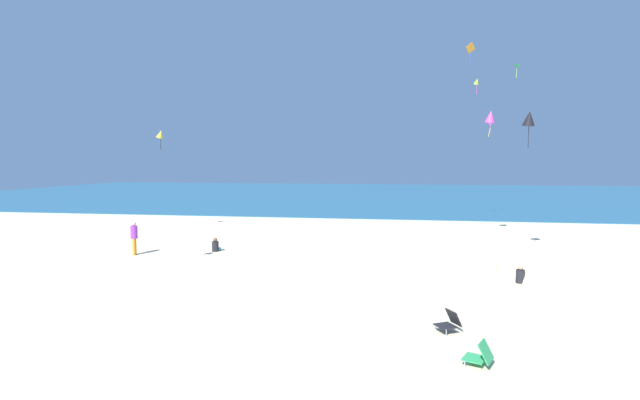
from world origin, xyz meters
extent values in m
plane|color=beige|center=(0.00, 10.00, 0.00)|extent=(120.00, 120.00, 0.00)
cube|color=#236084|center=(0.00, 57.09, 0.03)|extent=(120.00, 60.00, 0.05)
ellipsoid|color=beige|center=(12.69, 8.89, 0.00)|extent=(11.26, 7.88, 2.54)
cube|color=black|center=(4.23, 1.15, 0.19)|extent=(0.67, 0.68, 0.03)
cube|color=black|center=(4.46, 1.28, 0.40)|extent=(0.45, 0.56, 0.43)
cylinder|color=#B7B7BC|center=(4.22, 0.86, 0.09)|extent=(0.02, 0.02, 0.19)
cylinder|color=#B7B7BC|center=(3.97, 1.30, 0.09)|extent=(0.02, 0.02, 0.19)
cube|color=#2D9956|center=(4.70, -0.91, 0.14)|extent=(0.65, 0.68, 0.03)
cube|color=#2D9956|center=(4.94, -1.01, 0.36)|extent=(0.46, 0.60, 0.45)
cylinder|color=#B7B7BC|center=(4.46, -1.10, 0.07)|extent=(0.02, 0.02, 0.14)
cylinder|color=#B7B7BC|center=(4.67, -0.61, 0.07)|extent=(0.02, 0.02, 0.14)
cylinder|color=black|center=(-6.66, 11.61, 0.27)|extent=(0.37, 0.37, 0.54)
sphere|color=brown|center=(-6.66, 11.61, 0.63)|extent=(0.21, 0.21, 0.21)
cube|color=#19ADB2|center=(-6.65, 11.82, 0.08)|extent=(0.30, 0.41, 0.16)
cylinder|color=orange|center=(-10.35, 9.96, 0.43)|extent=(0.15, 0.15, 0.85)
cylinder|color=orange|center=(-10.41, 10.15, 0.43)|extent=(0.15, 0.15, 0.85)
cylinder|color=purple|center=(-10.38, 10.05, 1.17)|extent=(0.42, 0.42, 0.64)
sphere|color=beige|center=(-10.38, 10.05, 1.59)|extent=(0.23, 0.23, 0.23)
cylinder|color=black|center=(7.64, 7.27, 0.26)|extent=(0.46, 0.46, 0.52)
sphere|color=tan|center=(7.64, 7.27, 0.62)|extent=(0.21, 0.21, 0.21)
cube|color=purple|center=(7.82, 7.36, 0.08)|extent=(0.46, 0.41, 0.15)
cone|color=black|center=(9.12, 12.76, 6.86)|extent=(0.64, 0.79, 0.83)
cylinder|color=black|center=(9.12, 12.76, 5.98)|extent=(0.03, 0.04, 1.17)
cone|color=yellow|center=(-12.99, 18.05, 6.58)|extent=(0.67, 0.55, 0.63)
cylinder|color=black|center=(-12.99, 18.05, 5.96)|extent=(0.05, 0.04, 0.83)
cone|color=#99DB33|center=(8.61, 26.24, 10.82)|extent=(0.53, 0.64, 0.57)
cylinder|color=#DB3DA8|center=(8.61, 26.24, 10.25)|extent=(0.04, 0.04, 0.78)
cone|color=#DB3DA8|center=(8.34, 18.65, 7.47)|extent=(0.77, 0.71, 0.79)
cylinder|color=yellow|center=(8.34, 18.65, 6.72)|extent=(0.19, 0.06, 0.89)
pyramid|color=green|center=(12.43, 30.61, 12.77)|extent=(0.46, 0.39, 0.27)
cylinder|color=#99DB33|center=(12.42, 30.57, 12.08)|extent=(0.06, 0.13, 0.84)
cube|color=purple|center=(10.42, 30.17, 7.99)|extent=(0.36, 0.49, 0.56)
cylinder|color=purple|center=(10.42, 30.17, 7.47)|extent=(0.07, 0.08, 0.64)
cube|color=orange|center=(8.68, 30.67, 14.29)|extent=(0.82, 0.55, 0.91)
cylinder|color=blue|center=(8.68, 30.67, 13.45)|extent=(0.05, 0.05, 1.00)
camera|label=1|loc=(2.90, -12.34, 4.77)|focal=27.05mm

